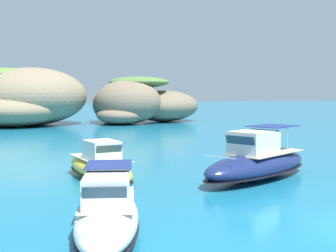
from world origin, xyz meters
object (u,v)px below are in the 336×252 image
(motorboat_navy, at_px, (257,163))
(motorboat_yellow, at_px, (100,166))
(islet_large, at_px, (17,101))
(motorboat_white, at_px, (107,215))
(islet_small, at_px, (139,103))

(motorboat_navy, relative_size, motorboat_yellow, 1.22)
(islet_large, height_order, motorboat_yellow, islet_large)
(motorboat_white, relative_size, motorboat_navy, 0.79)
(islet_small, relative_size, motorboat_navy, 2.30)
(motorboat_white, distance_m, motorboat_yellow, 9.92)
(islet_small, relative_size, motorboat_white, 2.93)
(islet_large, relative_size, islet_small, 1.18)
(motorboat_navy, bearing_deg, motorboat_yellow, 161.69)
(islet_small, bearing_deg, islet_large, 174.98)
(motorboat_yellow, bearing_deg, motorboat_white, -99.42)
(islet_small, xyz_separation_m, motorboat_white, (-16.56, -53.99, -2.42))
(islet_small, relative_size, motorboat_yellow, 2.81)
(motorboat_white, bearing_deg, islet_small, 72.94)
(islet_large, xyz_separation_m, motorboat_yellow, (3.62, -45.84, -2.90))
(motorboat_yellow, bearing_deg, islet_large, 94.52)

